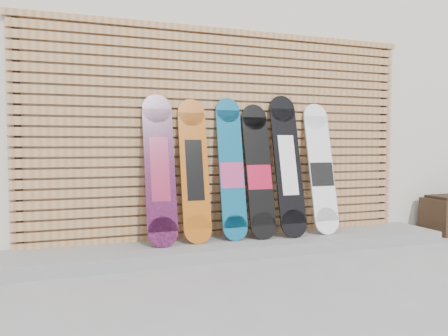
# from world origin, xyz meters

# --- Properties ---
(ground) EXTENTS (80.00, 80.00, 0.00)m
(ground) POSITION_xyz_m (0.00, 0.00, 0.00)
(ground) COLOR gray
(ground) RESTS_ON ground
(building) EXTENTS (12.00, 5.00, 3.60)m
(building) POSITION_xyz_m (0.50, 3.50, 1.80)
(building) COLOR beige
(building) RESTS_ON ground
(concrete_step) EXTENTS (4.60, 0.70, 0.12)m
(concrete_step) POSITION_xyz_m (-0.15, 0.68, 0.06)
(concrete_step) COLOR gray
(concrete_step) RESTS_ON ground
(slat_wall) EXTENTS (4.26, 0.08, 2.29)m
(slat_wall) POSITION_xyz_m (-0.15, 0.97, 1.21)
(slat_wall) COLOR #A97446
(slat_wall) RESTS_ON ground
(snowboard_0) EXTENTS (0.29, 0.35, 1.46)m
(snowboard_0) POSITION_xyz_m (-0.91, 0.77, 0.85)
(snowboard_0) COLOR black
(snowboard_0) RESTS_ON concrete_step
(snowboard_1) EXTENTS (0.28, 0.31, 1.43)m
(snowboard_1) POSITION_xyz_m (-0.56, 0.79, 0.83)
(snowboard_1) COLOR #AF5512
(snowboard_1) RESTS_ON concrete_step
(snowboard_2) EXTENTS (0.26, 0.30, 1.45)m
(snowboard_2) POSITION_xyz_m (-0.17, 0.79, 0.83)
(snowboard_2) COLOR #0C567B
(snowboard_2) RESTS_ON concrete_step
(snowboard_3) EXTENTS (0.28, 0.34, 1.40)m
(snowboard_3) POSITION_xyz_m (0.13, 0.77, 0.81)
(snowboard_3) COLOR black
(snowboard_3) RESTS_ON concrete_step
(snowboard_4) EXTENTS (0.30, 0.38, 1.50)m
(snowboard_4) POSITION_xyz_m (0.46, 0.76, 0.87)
(snowboard_4) COLOR black
(snowboard_4) RESTS_ON concrete_step
(snowboard_5) EXTENTS (0.29, 0.35, 1.43)m
(snowboard_5) POSITION_xyz_m (0.88, 0.77, 0.82)
(snowboard_5) COLOR white
(snowboard_5) RESTS_ON concrete_step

